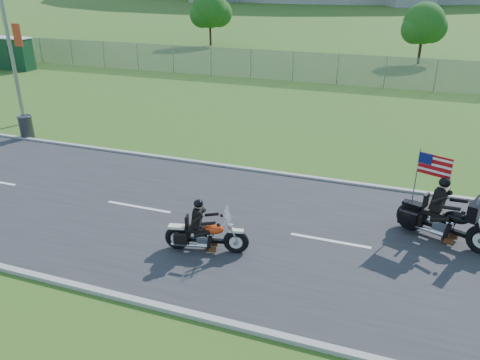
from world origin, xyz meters
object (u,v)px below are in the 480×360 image
(porta_toilet_b, at_px, (8,54))
(motorcycle_lead, at_px, (205,235))
(streetlight, at_px, (5,0))
(porta_toilet_a, at_px, (23,55))
(trash_can, at_px, (26,127))
(motorcycle_follow, at_px, (446,221))

(porta_toilet_b, bearing_deg, motorcycle_lead, -37.30)
(streetlight, bearing_deg, motorcycle_lead, -31.01)
(porta_toilet_a, xyz_separation_m, motorcycle_lead, (22.96, -18.56, -0.67))
(motorcycle_lead, relative_size, trash_can, 2.24)
(streetlight, bearing_deg, trash_can, -47.84)
(streetlight, height_order, porta_toilet_b, streetlight)
(porta_toilet_b, xyz_separation_m, trash_can, (13.16, -12.70, -0.65))
(motorcycle_follow, bearing_deg, porta_toilet_a, 172.81)
(porta_toilet_b, distance_m, trash_can, 18.30)
(streetlight, relative_size, motorcycle_follow, 3.81)
(porta_toilet_b, bearing_deg, streetlight, -43.35)
(trash_can, bearing_deg, porta_toilet_a, 132.79)
(porta_toilet_a, xyz_separation_m, porta_toilet_b, (-1.40, 0.00, 0.00))
(porta_toilet_a, distance_m, motorcycle_follow, 32.98)
(motorcycle_lead, distance_m, trash_can, 12.65)
(motorcycle_lead, bearing_deg, trash_can, 139.94)
(motorcycle_lead, bearing_deg, motorcycle_follow, 11.69)
(streetlight, distance_m, porta_toilet_a, 15.39)
(porta_toilet_a, distance_m, porta_toilet_b, 1.40)
(trash_can, bearing_deg, motorcycle_lead, -27.61)
(porta_toilet_a, bearing_deg, trash_can, -47.21)
(streetlight, xyz_separation_m, porta_toilet_a, (-10.02, 10.78, -4.49))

